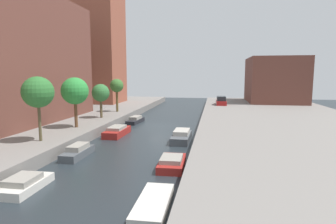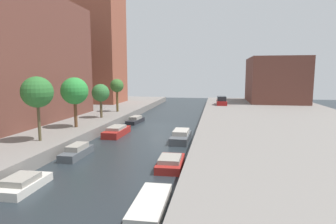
# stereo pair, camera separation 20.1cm
# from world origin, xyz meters

# --- Properties ---
(ground_plane) EXTENTS (84.00, 84.00, 0.00)m
(ground_plane) POSITION_xyz_m (0.00, 0.00, 0.00)
(ground_plane) COLOR #232B30
(quay_left) EXTENTS (20.00, 64.00, 1.00)m
(quay_left) POSITION_xyz_m (-15.00, 0.00, 0.50)
(quay_left) COLOR gray
(quay_left) RESTS_ON ground_plane
(quay_right) EXTENTS (20.00, 64.00, 1.00)m
(quay_right) POSITION_xyz_m (15.00, 0.00, 0.50)
(quay_right) COLOR gray
(quay_right) RESTS_ON ground_plane
(apartment_tower_far) EXTENTS (10.00, 8.15, 25.35)m
(apartment_tower_far) POSITION_xyz_m (-16.00, 17.23, 13.67)
(apartment_tower_far) COLOR brown
(apartment_tower_far) RESTS_ON quay_left
(low_block_right) EXTENTS (10.00, 12.61, 8.53)m
(low_block_right) POSITION_xyz_m (18.00, 23.74, 5.27)
(low_block_right) COLOR brown
(low_block_right) RESTS_ON quay_right
(street_tree_0) EXTENTS (2.49, 2.49, 5.21)m
(street_tree_0) POSITION_xyz_m (-7.26, -13.27, 4.93)
(street_tree_0) COLOR brown
(street_tree_0) RESTS_ON quay_left
(street_tree_1) EXTENTS (2.72, 2.72, 5.06)m
(street_tree_1) POSITION_xyz_m (-7.26, -7.29, 4.67)
(street_tree_1) COLOR brown
(street_tree_1) RESTS_ON quay_left
(street_tree_2) EXTENTS (2.17, 2.17, 4.18)m
(street_tree_2) POSITION_xyz_m (-7.26, -0.86, 4.05)
(street_tree_2) COLOR brown
(street_tree_2) RESTS_ON quay_left
(street_tree_3) EXTENTS (1.93, 1.93, 4.71)m
(street_tree_3) POSITION_xyz_m (-7.26, 4.93, 4.65)
(street_tree_3) COLOR brown
(street_tree_3) RESTS_ON quay_left
(parked_car) EXTENTS (1.86, 4.30, 1.53)m
(parked_car) POSITION_xyz_m (7.75, 16.70, 1.63)
(parked_car) COLOR maroon
(parked_car) RESTS_ON quay_right
(moored_boat_left_0) EXTENTS (1.67, 3.23, 0.82)m
(moored_boat_left_0) POSITION_xyz_m (-3.66, -20.18, 0.34)
(moored_boat_left_0) COLOR beige
(moored_boat_left_0) RESTS_ON ground_plane
(moored_boat_left_1) EXTENTS (1.24, 3.54, 0.97)m
(moored_boat_left_1) POSITION_xyz_m (-3.76, -13.88, 0.41)
(moored_boat_left_1) COLOR #4C5156
(moored_boat_left_1) RESTS_ON ground_plane
(moored_boat_left_2) EXTENTS (1.70, 4.40, 0.98)m
(moored_boat_left_2) POSITION_xyz_m (-3.39, -6.02, 0.42)
(moored_boat_left_2) COLOR maroon
(moored_boat_left_2) RESTS_ON ground_plane
(moored_boat_left_3) EXTENTS (1.56, 4.00, 0.86)m
(moored_boat_left_3) POSITION_xyz_m (-3.65, 1.73, 0.36)
(moored_boat_left_3) COLOR #232328
(moored_boat_left_3) RESTS_ON ground_plane
(moored_boat_right_0) EXTENTS (1.54, 4.05, 0.48)m
(moored_boat_right_0) POSITION_xyz_m (3.84, -21.16, 0.24)
(moored_boat_right_0) COLOR beige
(moored_boat_right_0) RESTS_ON ground_plane
(moored_boat_right_1) EXTENTS (1.75, 3.58, 0.82)m
(moored_boat_right_1) POSITION_xyz_m (3.81, -15.12, 0.35)
(moored_boat_right_1) COLOR maroon
(moored_boat_right_1) RESTS_ON ground_plane
(moored_boat_right_2) EXTENTS (1.65, 4.37, 1.07)m
(moored_boat_right_2) POSITION_xyz_m (3.56, -7.38, 0.45)
(moored_boat_right_2) COLOR #4C5156
(moored_boat_right_2) RESTS_ON ground_plane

